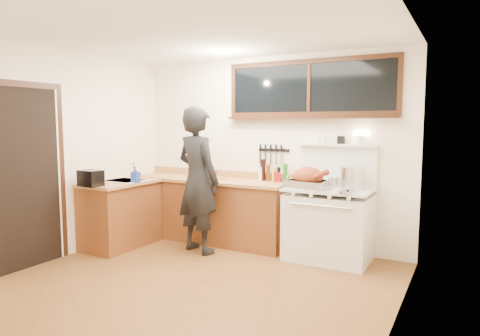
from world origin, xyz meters
The scene contains 20 objects.
ground_plane centered at (0.00, 0.00, -0.01)m, with size 4.00×3.50×0.02m, color brown.
room_shell centered at (0.00, 0.00, 1.65)m, with size 4.10×3.60×2.65m.
counter_back centered at (-0.80, 1.45, 0.45)m, with size 2.44×0.64×1.00m.
counter_left centered at (-1.70, 0.62, 0.45)m, with size 0.64×1.09×0.90m.
sink_unit centered at (-1.68, 0.70, 0.85)m, with size 0.50×0.45×0.37m.
vintage_stove centered at (1.00, 1.41, 0.47)m, with size 1.02×0.74×1.60m.
back_window centered at (0.60, 1.72, 2.06)m, with size 2.32×0.13×0.77m.
left_doorway centered at (-1.99, -0.55, 1.09)m, with size 0.02×1.04×2.17m.
knife_strip centered at (0.08, 1.73, 1.31)m, with size 0.46×0.03×0.28m.
man centered at (-0.61, 0.92, 0.95)m, with size 0.79×0.63×1.91m.
soap_bottle centered at (-1.43, 0.64, 1.01)m, with size 0.11×0.11×0.21m.
toaster centered at (-1.70, 0.12, 1.00)m, with size 0.31×0.23×0.20m.
cutting_board centered at (-0.78, 1.40, 0.95)m, with size 0.52×0.45×0.14m.
roast_turkey centered at (0.77, 1.27, 1.00)m, with size 0.54×0.43×0.26m.
stockpot centered at (1.25, 1.49, 1.03)m, with size 0.32×0.32×0.27m.
saucepan centered at (1.00, 1.57, 0.96)m, with size 0.17×0.28×0.11m.
pot_lid centered at (1.29, 1.14, 0.91)m, with size 0.30×0.30×0.04m.
coffee_tin centered at (0.21, 1.61, 0.97)m, with size 0.11×0.10×0.13m.
pitcher centered at (-0.04, 1.64, 0.99)m, with size 0.11×0.11×0.19m.
bottle_cluster centered at (0.12, 1.63, 1.02)m, with size 0.40×0.07×0.30m.
Camera 1 is at (2.51, -3.68, 1.69)m, focal length 32.00 mm.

